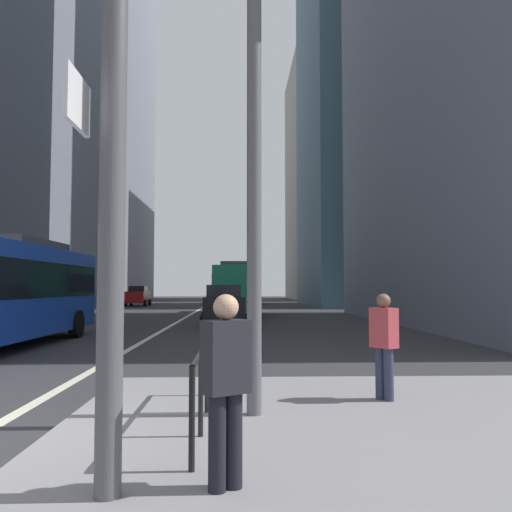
% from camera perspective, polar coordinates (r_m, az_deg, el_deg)
% --- Properties ---
extents(ground_plane, '(160.00, 160.00, 0.00)m').
position_cam_1_polar(ground_plane, '(26.45, -8.91, -7.29)').
color(ground_plane, '#303033').
extents(median_island, '(9.00, 10.00, 0.15)m').
position_cam_1_polar(median_island, '(5.93, 22.18, -20.46)').
color(median_island, gray).
rests_on(median_island, ground).
extents(lane_centre_line, '(0.20, 80.00, 0.01)m').
position_cam_1_polar(lane_centre_line, '(36.38, -6.96, -6.20)').
color(lane_centre_line, beige).
rests_on(lane_centre_line, ground).
extents(office_tower_left_mid, '(10.80, 17.93, 41.85)m').
position_cam_1_polar(office_tower_left_mid, '(54.95, -23.29, 17.27)').
color(office_tower_left_mid, slate).
rests_on(office_tower_left_mid, ground).
extents(office_tower_left_far, '(10.81, 25.21, 52.88)m').
position_cam_1_polar(office_tower_left_far, '(80.80, -16.03, 14.53)').
color(office_tower_left_far, slate).
rests_on(office_tower_left_far, ground).
extents(office_tower_right_mid, '(13.77, 18.62, 51.96)m').
position_cam_1_polar(office_tower_right_mid, '(60.46, 12.27, 20.28)').
color(office_tower_right_mid, slate).
rests_on(office_tower_right_mid, ground).
extents(office_tower_right_far, '(11.50, 25.22, 36.03)m').
position_cam_1_polar(office_tower_right_far, '(82.31, 7.92, 8.04)').
color(office_tower_right_far, gray).
rests_on(office_tower_right_far, ground).
extents(city_bus_red_receding, '(2.85, 11.07, 3.40)m').
position_cam_1_polar(city_bus_red_receding, '(35.57, -2.11, -3.34)').
color(city_bus_red_receding, '#198456').
rests_on(city_bus_red_receding, ground).
extents(city_bus_red_distant, '(2.82, 11.72, 3.40)m').
position_cam_1_polar(city_bus_red_distant, '(58.76, -1.98, -3.33)').
color(city_bus_red_distant, red).
rests_on(city_bus_red_distant, ground).
extents(car_oncoming_mid, '(2.05, 4.02, 1.94)m').
position_cam_1_polar(car_oncoming_mid, '(53.17, -12.48, -4.17)').
color(car_oncoming_mid, maroon).
rests_on(car_oncoming_mid, ground).
extents(car_receding_near, '(2.20, 4.47, 1.94)m').
position_cam_1_polar(car_receding_near, '(24.47, -3.52, -5.32)').
color(car_receding_near, black).
rests_on(car_receding_near, ground).
extents(car_receding_far, '(2.15, 4.47, 1.94)m').
position_cam_1_polar(car_receding_far, '(49.57, -2.58, -4.31)').
color(car_receding_far, silver).
rests_on(car_receding_far, ground).
extents(street_lamp_post, '(5.50, 0.32, 8.00)m').
position_cam_1_polar(street_lamp_post, '(7.99, -0.20, 22.15)').
color(street_lamp_post, '#56565B').
rests_on(street_lamp_post, median_island).
extents(pedestrian_railing, '(0.06, 3.52, 0.98)m').
position_cam_1_polar(pedestrian_railing, '(6.85, -5.55, -11.66)').
color(pedestrian_railing, black).
rests_on(pedestrian_railing, median_island).
extents(pedestrian_waiting, '(0.45, 0.40, 1.64)m').
position_cam_1_polar(pedestrian_waiting, '(4.65, -3.26, -13.15)').
color(pedestrian_waiting, black).
rests_on(pedestrian_waiting, median_island).
extents(pedestrian_walking, '(0.41, 0.45, 1.59)m').
position_cam_1_polar(pedestrian_walking, '(8.40, 13.50, -8.83)').
color(pedestrian_walking, '#2D334C').
rests_on(pedestrian_walking, median_island).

